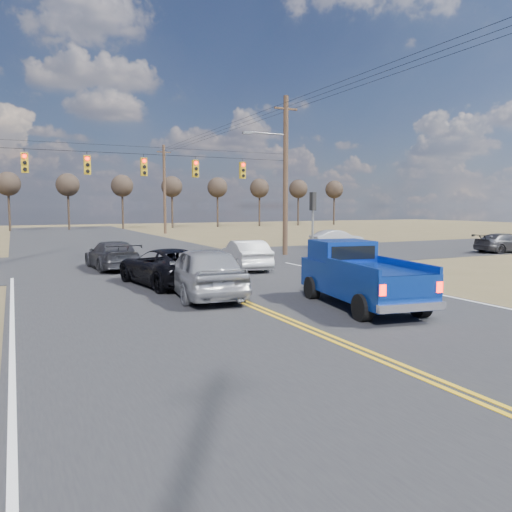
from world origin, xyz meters
name	(u,v)px	position (x,y,z in m)	size (l,w,h in m)	color
ground	(325,337)	(0.00, 0.00, 0.00)	(160.00, 160.00, 0.00)	brown
road_main	(192,281)	(0.00, 10.00, 0.00)	(14.00, 120.00, 0.02)	#28282B
road_cross	(146,262)	(0.00, 18.00, 0.00)	(120.00, 12.00, 0.02)	#28282B
signal_gantry	(154,171)	(0.50, 17.79, 5.06)	(19.60, 4.83, 10.00)	#473323
utility_poles	(148,167)	(0.00, 17.00, 5.23)	(19.60, 58.32, 10.00)	#473323
treeline	(114,170)	(0.00, 26.96, 5.70)	(87.00, 117.80, 7.40)	#33261C
pickup_truck	(359,276)	(3.01, 2.62, 0.97)	(2.81, 5.58, 2.01)	black
silver_suv	(203,271)	(-0.80, 6.33, 0.89)	(2.11, 5.24, 1.78)	#95979C
black_suv	(166,267)	(-1.24, 9.50, 0.73)	(2.44, 5.29, 1.47)	black
white_car_queue	(245,255)	(3.66, 12.52, 0.73)	(1.55, 4.43, 1.46)	silver
dgrey_car_queue	(112,255)	(-2.28, 15.50, 0.71)	(1.99, 4.88, 1.42)	#333438
cross_car_east_near	(337,239)	(15.24, 21.18, 0.67)	(4.07, 1.42, 1.34)	#B4B9BD
cross_car_east_far	(505,243)	(23.27, 13.00, 0.65)	(4.49, 1.82, 1.30)	#2F2F34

